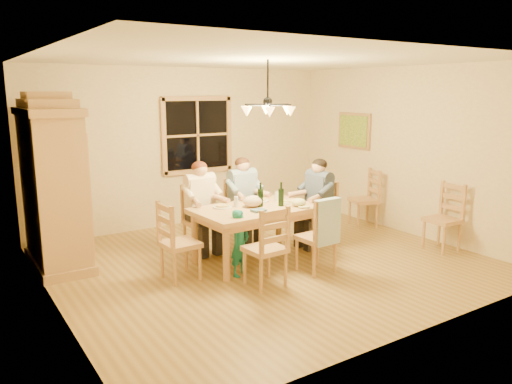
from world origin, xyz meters
TOP-DOWN VIEW (x-y plane):
  - floor at (0.00, 0.00)m, footprint 5.50×5.50m
  - ceiling at (0.00, 0.00)m, footprint 5.50×5.00m
  - wall_back at (0.00, 2.50)m, footprint 5.50×0.02m
  - wall_left at (-2.75, 0.00)m, footprint 0.02×5.00m
  - wall_right at (2.75, 0.00)m, footprint 0.02×5.00m
  - window at (0.20, 2.47)m, footprint 1.30×0.06m
  - painting at (2.71, 1.20)m, footprint 0.06×0.78m
  - chandelier at (-0.00, 0.00)m, footprint 0.77×0.68m
  - armoire at (-2.42, 1.41)m, footprint 0.66×1.40m
  - dining_table at (-0.12, 0.11)m, footprint 1.69×1.07m
  - chair_far_left at (-0.56, 0.87)m, footprint 0.46×0.44m
  - chair_far_right at (0.17, 0.90)m, footprint 0.46×0.44m
  - chair_near_left at (-0.50, -0.69)m, footprint 0.46×0.44m
  - chair_near_right at (0.32, -0.65)m, footprint 0.46×0.44m
  - chair_end_left at (-1.26, 0.06)m, footprint 0.44×0.46m
  - chair_end_right at (1.02, 0.16)m, footprint 0.44×0.46m
  - adult_woman at (-0.56, 0.87)m, footprint 0.41×0.44m
  - adult_plaid_man at (0.17, 0.90)m, footprint 0.41×0.44m
  - adult_slate_man at (1.02, 0.16)m, footprint 0.44×0.41m
  - towel at (0.33, -0.84)m, footprint 0.38×0.12m
  - wine_bottle_a at (-0.03, 0.12)m, footprint 0.08×0.08m
  - wine_bottle_b at (0.22, -0.01)m, footprint 0.08×0.08m
  - plate_woman at (-0.50, 0.34)m, footprint 0.26×0.26m
  - plate_plaid at (0.13, 0.38)m, footprint 0.26×0.26m
  - plate_slate at (0.44, 0.09)m, footprint 0.26×0.26m
  - wine_glass_a at (-0.32, 0.28)m, footprint 0.06×0.06m
  - wine_glass_b at (0.33, 0.24)m, footprint 0.06×0.06m
  - cap at (0.41, -0.16)m, footprint 0.20×0.20m
  - napkin at (-0.22, -0.12)m, footprint 0.19×0.15m
  - cloth_bundle at (-0.13, 0.16)m, footprint 0.28×0.22m
  - child at (-0.58, -0.24)m, footprint 0.37×0.32m
  - chair_spare_front at (2.45, -0.97)m, footprint 0.43×0.45m
  - chair_spare_back at (2.45, 0.63)m, footprint 0.54×0.56m

SIDE VIEW (x-z plane):
  - floor at x=0.00m, z-range 0.00..0.00m
  - chair_far_left at x=-0.56m, z-range -0.19..0.80m
  - chair_far_right at x=0.17m, z-range -0.19..0.80m
  - chair_near_left at x=-0.50m, z-range -0.19..0.80m
  - chair_near_right at x=0.32m, z-range -0.19..0.80m
  - chair_end_left at x=-1.26m, z-range -0.19..0.80m
  - chair_end_right at x=1.02m, z-range -0.19..0.80m
  - chair_spare_front at x=2.45m, z-range -0.19..0.80m
  - chair_spare_back at x=2.45m, z-range -0.19..0.80m
  - child at x=-0.58m, z-range 0.00..0.85m
  - dining_table at x=-0.12m, z-range 0.27..1.03m
  - towel at x=0.33m, z-range 0.41..0.99m
  - plate_woman at x=-0.50m, z-range 0.76..0.78m
  - plate_plaid at x=0.13m, z-range 0.76..0.78m
  - plate_slate at x=0.44m, z-range 0.76..0.78m
  - napkin at x=-0.22m, z-range 0.76..0.79m
  - cap at x=0.41m, z-range 0.76..0.87m
  - wine_glass_a at x=-0.32m, z-range 0.76..0.90m
  - wine_glass_b at x=0.33m, z-range 0.76..0.90m
  - cloth_bundle at x=-0.13m, z-range 0.76..0.91m
  - adult_woman at x=-0.56m, z-range 0.40..1.28m
  - adult_plaid_man at x=0.17m, z-range 0.40..1.28m
  - adult_slate_man at x=1.02m, z-range 0.40..1.28m
  - wine_bottle_a at x=-0.03m, z-range 0.76..1.09m
  - wine_bottle_b at x=0.22m, z-range 0.76..1.09m
  - armoire at x=-2.42m, z-range -0.09..2.21m
  - wall_back at x=0.00m, z-range 0.00..2.70m
  - wall_left at x=-2.75m, z-range 0.00..2.70m
  - wall_right at x=2.75m, z-range 0.00..2.70m
  - window at x=0.20m, z-range 0.90..2.20m
  - painting at x=2.71m, z-range 1.28..1.92m
  - chandelier at x=0.00m, z-range 1.72..2.43m
  - ceiling at x=0.00m, z-range 2.69..2.71m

